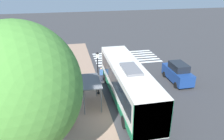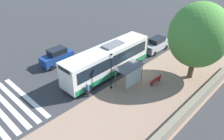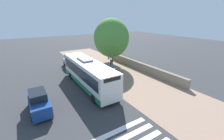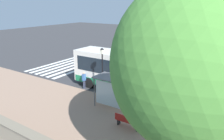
{
  "view_description": "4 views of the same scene",
  "coord_description": "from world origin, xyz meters",
  "px_view_note": "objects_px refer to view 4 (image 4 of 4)",
  "views": [
    {
      "loc": [
        -3.05,
        -14.67,
        10.53
      ],
      "look_at": [
        0.98,
        4.28,
        2.29
      ],
      "focal_mm": 35.0,
      "sensor_mm": 36.0,
      "label": 1
    },
    {
      "loc": [
        -13.98,
        18.0,
        14.15
      ],
      "look_at": [
        0.14,
        3.25,
        1.77
      ],
      "focal_mm": 35.0,
      "sensor_mm": 36.0,
      "label": 2
    },
    {
      "loc": [
        9.09,
        19.43,
        8.84
      ],
      "look_at": [
        -0.98,
        3.46,
        2.19
      ],
      "focal_mm": 24.0,
      "sensor_mm": 36.0,
      "label": 3
    },
    {
      "loc": [
        -14.27,
        -6.1,
        7.6
      ],
      "look_at": [
        0.49,
        3.66,
        2.26
      ],
      "focal_mm": 35.0,
      "sensor_mm": 36.0,
      "label": 4
    }
  ],
  "objects_px": {
    "street_lamp_near": "(102,69)",
    "parked_car_far_lane": "(140,62)",
    "bus": "(136,73)",
    "bench": "(128,121)",
    "pedestrian": "(84,79)",
    "shade_tree": "(190,66)",
    "bus_shelter": "(114,83)"
  },
  "relations": [
    {
      "from": "bus",
      "to": "street_lamp_near",
      "type": "relative_size",
      "value": 2.81
    },
    {
      "from": "street_lamp_near",
      "to": "bus_shelter",
      "type": "bearing_deg",
      "value": -120.58
    },
    {
      "from": "bus",
      "to": "parked_car_far_lane",
      "type": "bearing_deg",
      "value": 23.43
    },
    {
      "from": "bench",
      "to": "street_lamp_near",
      "type": "relative_size",
      "value": 0.41
    },
    {
      "from": "bench",
      "to": "street_lamp_near",
      "type": "xyz_separation_m",
      "value": [
        3.0,
        4.12,
        2.07
      ]
    },
    {
      "from": "bus",
      "to": "bus_shelter",
      "type": "bearing_deg",
      "value": 179.42
    },
    {
      "from": "street_lamp_near",
      "to": "bench",
      "type": "bearing_deg",
      "value": -126.09
    },
    {
      "from": "bus",
      "to": "bench",
      "type": "relative_size",
      "value": 6.91
    },
    {
      "from": "bus_shelter",
      "to": "street_lamp_near",
      "type": "height_order",
      "value": "street_lamp_near"
    },
    {
      "from": "pedestrian",
      "to": "street_lamp_near",
      "type": "relative_size",
      "value": 0.38
    },
    {
      "from": "pedestrian",
      "to": "bench",
      "type": "xyz_separation_m",
      "value": [
        -3.75,
        -6.8,
        -0.47
      ]
    },
    {
      "from": "bus_shelter",
      "to": "street_lamp_near",
      "type": "xyz_separation_m",
      "value": [
        1.09,
        1.84,
        0.56
      ]
    },
    {
      "from": "pedestrian",
      "to": "shade_tree",
      "type": "height_order",
      "value": "shade_tree"
    },
    {
      "from": "pedestrian",
      "to": "street_lamp_near",
      "type": "bearing_deg",
      "value": -105.58
    },
    {
      "from": "bus_shelter",
      "to": "shade_tree",
      "type": "relative_size",
      "value": 0.36
    },
    {
      "from": "bus_shelter",
      "to": "bench",
      "type": "xyz_separation_m",
      "value": [
        -1.91,
        -2.27,
        -1.51
      ]
    },
    {
      "from": "bus",
      "to": "parked_car_far_lane",
      "type": "relative_size",
      "value": 2.81
    },
    {
      "from": "bus_shelter",
      "to": "parked_car_far_lane",
      "type": "distance_m",
      "value": 10.31
    },
    {
      "from": "bus_shelter",
      "to": "pedestrian",
      "type": "bearing_deg",
      "value": 67.91
    },
    {
      "from": "pedestrian",
      "to": "bench",
      "type": "relative_size",
      "value": 0.93
    },
    {
      "from": "pedestrian",
      "to": "parked_car_far_lane",
      "type": "bearing_deg",
      "value": -12.39
    },
    {
      "from": "street_lamp_near",
      "to": "parked_car_far_lane",
      "type": "xyz_separation_m",
      "value": [
        8.8,
        0.91,
        -1.51
      ]
    },
    {
      "from": "parked_car_far_lane",
      "to": "shade_tree",
      "type": "bearing_deg",
      "value": -147.23
    },
    {
      "from": "pedestrian",
      "to": "bus",
      "type": "bearing_deg",
      "value": -70.38
    },
    {
      "from": "bus",
      "to": "bench",
      "type": "distance_m",
      "value": 5.99
    },
    {
      "from": "bus",
      "to": "street_lamp_near",
      "type": "bearing_deg",
      "value": 141.64
    },
    {
      "from": "parked_car_far_lane",
      "to": "bus_shelter",
      "type": "bearing_deg",
      "value": -164.45
    },
    {
      "from": "bus",
      "to": "pedestrian",
      "type": "relative_size",
      "value": 7.41
    },
    {
      "from": "bench",
      "to": "street_lamp_near",
      "type": "bearing_deg",
      "value": 53.91
    },
    {
      "from": "bench",
      "to": "shade_tree",
      "type": "distance_m",
      "value": 6.57
    },
    {
      "from": "bench",
      "to": "bus_shelter",
      "type": "bearing_deg",
      "value": 49.95
    },
    {
      "from": "bus_shelter",
      "to": "bench",
      "type": "relative_size",
      "value": 1.81
    }
  ]
}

